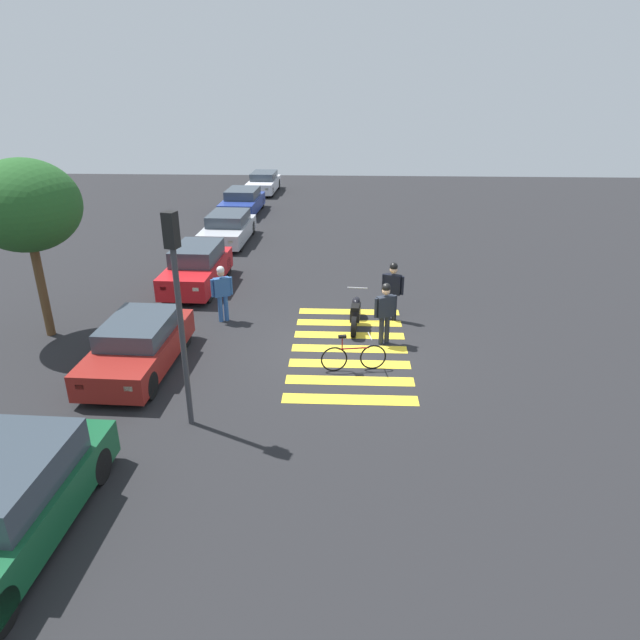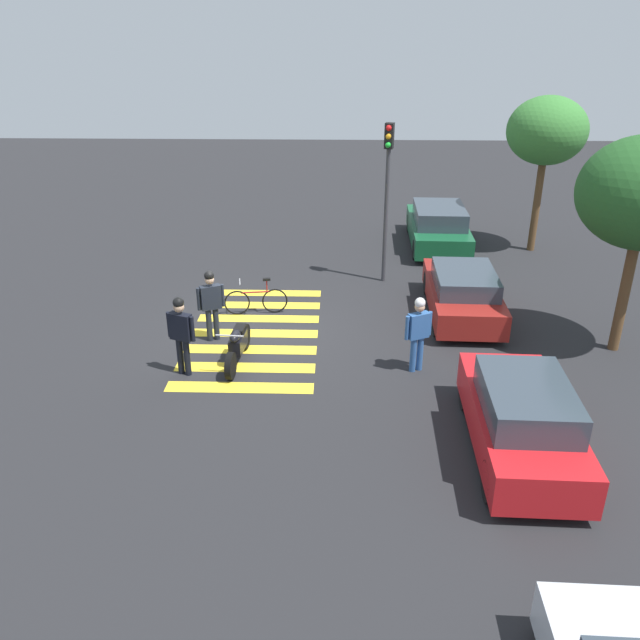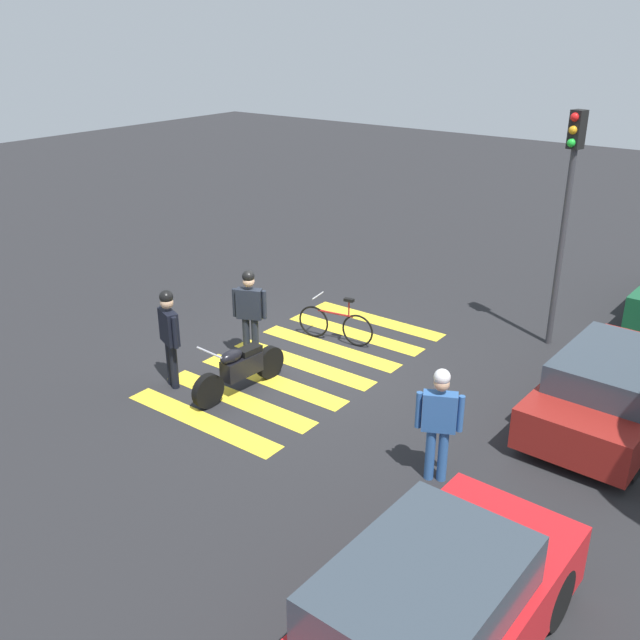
{
  "view_description": "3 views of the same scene",
  "coord_description": "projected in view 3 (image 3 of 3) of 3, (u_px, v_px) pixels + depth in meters",
  "views": [
    {
      "loc": [
        -14.17,
        0.22,
        6.99
      ],
      "look_at": [
        0.22,
        0.83,
        0.77
      ],
      "focal_mm": 31.72,
      "sensor_mm": 36.0,
      "label": 1
    },
    {
      "loc": [
        14.82,
        2.09,
        7.2
      ],
      "look_at": [
        0.72,
        1.68,
        0.72
      ],
      "focal_mm": 36.52,
      "sensor_mm": 36.0,
      "label": 2
    },
    {
      "loc": [
        9.73,
        7.75,
        6.15
      ],
      "look_at": [
        0.29,
        0.66,
        1.18
      ],
      "focal_mm": 39.95,
      "sensor_mm": 36.0,
      "label": 3
    }
  ],
  "objects": [
    {
      "name": "police_motorcycle",
      "position": [
        240.0,
        369.0,
        12.64
      ],
      "size": [
        2.1,
        0.62,
        1.03
      ],
      "color": "black",
      "rests_on": "ground_plane"
    },
    {
      "name": "ground_plane",
      "position": [
        302.0,
        363.0,
        13.85
      ],
      "size": [
        60.0,
        60.0,
        0.0
      ],
      "primitive_type": "plane",
      "color": "#232326"
    },
    {
      "name": "pedestrian_bystander",
      "position": [
        439.0,
        417.0,
        9.97
      ],
      "size": [
        0.39,
        0.61,
        1.78
      ],
      "color": "#2D5999",
      "rests_on": "ground_plane"
    },
    {
      "name": "officer_by_motorcycle",
      "position": [
        169.0,
        331.0,
        12.59
      ],
      "size": [
        0.37,
        0.65,
        1.86
      ],
      "color": "black",
      "rests_on": "ground_plane"
    },
    {
      "name": "car_maroon_wagon",
      "position": [
        614.0,
        388.0,
        11.58
      ],
      "size": [
        4.19,
        1.87,
        1.31
      ],
      "color": "black",
      "rests_on": "ground_plane"
    },
    {
      "name": "car_red_convertible",
      "position": [
        429.0,
        620.0,
        6.99
      ],
      "size": [
        4.17,
        1.81,
        1.5
      ],
      "color": "black",
      "rests_on": "ground_plane"
    },
    {
      "name": "officer_on_foot",
      "position": [
        250.0,
        308.0,
        13.7
      ],
      "size": [
        0.39,
        0.62,
        1.82
      ],
      "color": "#1E232D",
      "rests_on": "ground_plane"
    },
    {
      "name": "traffic_light_pole",
      "position": [
        568.0,
        195.0,
        13.52
      ],
      "size": [
        0.35,
        0.29,
        4.67
      ],
      "color": "#38383D",
      "rests_on": "ground_plane"
    },
    {
      "name": "crosswalk_stripes",
      "position": [
        302.0,
        363.0,
        13.85
      ],
      "size": [
        5.85,
        3.21,
        0.01
      ],
      "color": "yellow",
      "rests_on": "ground_plane"
    },
    {
      "name": "leaning_bicycle",
      "position": [
        336.0,
        324.0,
        14.66
      ],
      "size": [
        0.46,
        1.69,
        1.0
      ],
      "color": "black",
      "rests_on": "ground_plane"
    }
  ]
}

